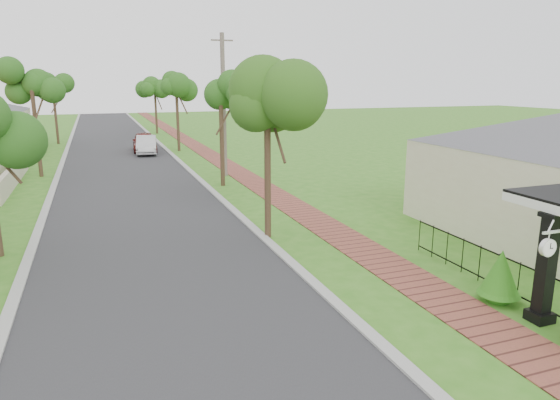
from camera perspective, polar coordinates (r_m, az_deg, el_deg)
ground at (r=11.00m, az=6.47°, el=-15.08°), size 160.00×160.00×0.00m
road at (r=29.10m, az=-17.09°, el=2.48°), size 7.00×120.00×0.02m
kerb_right at (r=29.51m, az=-10.00°, el=3.01°), size 0.30×120.00×0.10m
kerb_left at (r=29.15m, az=-24.25°, el=1.89°), size 0.30×120.00×0.10m
sidewalk at (r=30.07m, az=-5.12°, el=3.36°), size 1.50×120.00×0.03m
porch_post at (r=12.47m, az=28.04°, el=-7.49°), size 0.48×0.48×2.52m
picket_fence at (r=13.54m, az=25.62°, el=-8.28°), size 0.03×8.02×1.00m
street_trees at (r=35.48m, az=-18.10°, el=11.66°), size 10.70×37.65×5.89m
parked_car_red at (r=39.62m, az=-15.23°, el=6.43°), size 1.97×4.34×1.45m
parked_car_white at (r=38.14m, az=-15.01°, el=6.09°), size 1.83×4.12×1.31m
near_tree at (r=16.48m, az=-1.47°, el=11.40°), size 2.27×2.27×5.83m
utility_pole at (r=28.10m, az=-6.46°, el=10.71°), size 1.20×0.24×7.76m
station_clock at (r=11.62m, az=28.32°, el=-4.67°), size 0.64×0.13×0.54m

